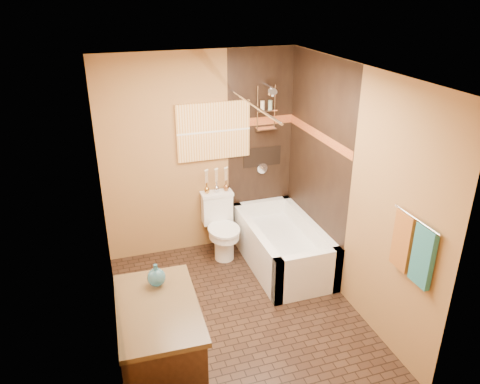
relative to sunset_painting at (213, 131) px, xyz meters
name	(u,v)px	position (x,y,z in m)	size (l,w,h in m)	color
floor	(239,314)	(-0.17, -1.48, -1.55)	(3.00, 3.00, 0.00)	black
wall_left	(107,226)	(-1.37, -1.48, -0.30)	(0.02, 3.00, 2.50)	olive
wall_right	(351,191)	(1.03, -1.48, -0.30)	(0.02, 3.00, 2.50)	olive
wall_back	(200,156)	(-0.17, 0.02, -0.30)	(2.40, 0.02, 2.50)	olive
wall_front	(310,302)	(-0.17, -2.98, -0.30)	(2.40, 0.02, 2.50)	olive
ceiling	(239,72)	(-0.17, -1.48, 0.95)	(3.00, 3.00, 0.00)	silver
alcove_tile_back	(260,149)	(0.61, 0.01, -0.30)	(0.85, 0.01, 2.50)	black
alcove_tile_right	(316,166)	(1.02, -0.73, -0.30)	(0.01, 1.50, 2.50)	black
mosaic_band_back	(261,121)	(0.61, 0.00, 0.07)	(0.85, 0.01, 0.10)	maroon
mosaic_band_right	(318,135)	(1.01, -0.73, 0.07)	(0.01, 1.50, 0.10)	maroon
alcove_niche	(262,157)	(0.63, 0.01, -0.40)	(0.50, 0.01, 0.25)	black
shower_fixtures	(266,119)	(0.63, -0.10, 0.12)	(0.24, 0.33, 1.16)	silver
curtain_rod	(253,105)	(0.23, -0.73, 0.47)	(0.03, 0.03, 1.55)	silver
towel_bar	(417,219)	(0.98, -2.53, -0.10)	(0.02, 0.02, 0.55)	silver
towel_teal	(423,256)	(0.99, -2.66, -0.37)	(0.05, 0.22, 0.52)	#226A72
towel_rust	(403,241)	(0.99, -2.40, -0.37)	(0.05, 0.22, 0.52)	#925C1A
sunset_painting	(213,131)	(0.00, 0.00, 0.00)	(0.90, 0.04, 0.70)	orange
vanity_mirror	(112,245)	(-1.35, -2.25, -0.05)	(0.01, 1.00, 0.90)	white
bathtub	(282,248)	(0.63, -0.73, -1.33)	(0.80, 1.50, 0.55)	white
toilet	(221,226)	(0.00, -0.26, -1.15)	(0.40, 0.59, 0.78)	white
vanity	(160,351)	(-1.09, -2.25, -1.10)	(0.67, 1.05, 0.90)	black
teal_bottle	(156,275)	(-1.04, -1.98, -0.55)	(0.15, 0.15, 0.24)	#235A6B
bud_vases	(216,180)	(0.00, -0.09, -0.60)	(0.31, 0.07, 0.31)	#B98639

